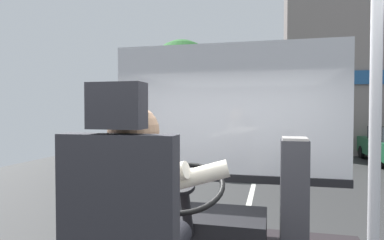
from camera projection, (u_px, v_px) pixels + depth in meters
name	position (u px, v px, depth m)	size (l,w,h in m)	color
ground	(256.00, 175.00, 10.57)	(18.00, 44.00, 0.06)	#303030
bus_driver	(140.00, 210.00, 1.52)	(0.78, 0.57, 0.77)	black
steering_console	(197.00, 234.00, 2.69)	(1.10, 1.00, 0.84)	black
handrail_pole	(374.00, 165.00, 1.29)	(0.04, 0.04, 2.04)	#B7B7BC
fare_box	(294.00, 201.00, 2.64)	(0.21, 0.25, 1.02)	#333338
windshield_panel	(226.00, 128.00, 3.53)	(2.50, 0.08, 1.48)	silver
street_tree	(182.00, 74.00, 13.17)	(2.64, 2.64, 4.84)	#4C3828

